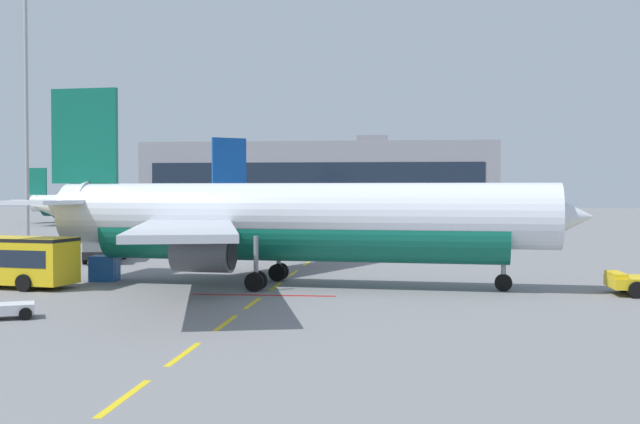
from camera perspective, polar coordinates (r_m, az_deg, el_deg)
ground at (r=62.19m, az=19.53°, el=-3.82°), size 400.00×400.00×0.00m
apron_paint_markings at (r=59.80m, az=-1.21°, el=-3.94°), size 8.00×98.29×0.01m
airliner_foreground at (r=47.06m, az=-2.15°, el=-0.63°), size 34.82×34.49×12.20m
airliner_mid_left at (r=99.30m, az=0.31°, el=0.50°), size 30.69×28.45×11.93m
airliner_far_center at (r=141.28m, az=-16.37°, el=0.47°), size 27.56×27.01×9.70m
catering_truck at (r=65.81m, az=-15.32°, el=-2.05°), size 3.86×7.35×3.14m
uld_cargo_container at (r=51.82m, az=-15.40°, el=-3.97°), size 1.70×1.66×1.60m
apron_light_mast_near at (r=81.66m, az=-20.61°, el=10.21°), size 1.80×1.80×29.81m
terminal_satellite at (r=159.58m, az=0.08°, el=2.26°), size 69.37×21.33×16.74m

